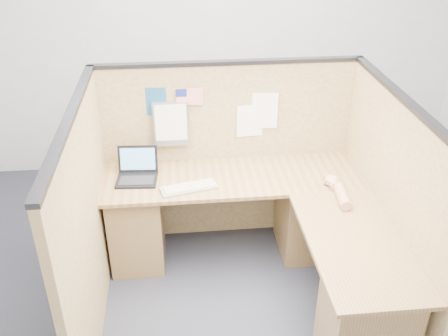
{
  "coord_description": "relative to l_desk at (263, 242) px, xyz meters",
  "views": [
    {
      "loc": [
        -0.39,
        -2.56,
        2.66
      ],
      "look_at": [
        -0.08,
        0.5,
        0.91
      ],
      "focal_mm": 40.0,
      "sensor_mm": 36.0,
      "label": 1
    }
  ],
  "objects": [
    {
      "name": "floor",
      "position": [
        -0.18,
        -0.29,
        -0.39
      ],
      "size": [
        5.0,
        5.0,
        0.0
      ],
      "primitive_type": "plane",
      "color": "#20212D",
      "rests_on": "ground"
    },
    {
      "name": "wall_back",
      "position": [
        -0.18,
        1.96,
        1.01
      ],
      "size": [
        5.0,
        0.0,
        5.0
      ],
      "primitive_type": "plane",
      "rotation": [
        1.57,
        0.0,
        0.0
      ],
      "color": "#AFB2B5",
      "rests_on": "floor"
    },
    {
      "name": "cubicle_partitions",
      "position": [
        -0.18,
        0.14,
        0.38
      ],
      "size": [
        2.06,
        1.83,
        1.53
      ],
      "color": "olive",
      "rests_on": "floor"
    },
    {
      "name": "l_desk",
      "position": [
        0.0,
        0.0,
        0.0
      ],
      "size": [
        1.95,
        1.75,
        0.73
      ],
      "color": "brown",
      "rests_on": "floor"
    },
    {
      "name": "laptop",
      "position": [
        -0.9,
        0.45,
        0.39
      ],
      "size": [
        0.31,
        0.3,
        0.22
      ],
      "rotation": [
        0.0,
        0.0,
        -0.07
      ],
      "color": "black",
      "rests_on": "l_desk"
    },
    {
      "name": "keyboard",
      "position": [
        -0.52,
        0.24,
        0.35
      ],
      "size": [
        0.43,
        0.23,
        0.03
      ],
      "rotation": [
        0.0,
        0.0,
        0.23
      ],
      "color": "gray",
      "rests_on": "l_desk"
    },
    {
      "name": "mouse",
      "position": [
        0.53,
        0.19,
        0.36
      ],
      "size": [
        0.13,
        0.1,
        0.05
      ],
      "primitive_type": "ellipsoid",
      "rotation": [
        0.0,
        0.0,
        -0.33
      ],
      "color": "silver",
      "rests_on": "l_desk"
    },
    {
      "name": "hand_forearm",
      "position": [
        0.54,
        0.04,
        0.38
      ],
      "size": [
        0.12,
        0.4,
        0.09
      ],
      "color": "tan",
      "rests_on": "l_desk"
    },
    {
      "name": "blue_poster",
      "position": [
        -0.74,
        0.68,
        0.85
      ],
      "size": [
        0.17,
        0.02,
        0.22
      ],
      "primitive_type": "cube",
      "rotation": [
        0.0,
        0.0,
        -0.11
      ],
      "color": "navy",
      "rests_on": "cubicle_partitions"
    },
    {
      "name": "american_flag",
      "position": [
        -0.5,
        0.67,
        0.87
      ],
      "size": [
        0.2,
        0.01,
        0.35
      ],
      "color": "olive",
      "rests_on": "cubicle_partitions"
    },
    {
      "name": "file_holder",
      "position": [
        -0.63,
        0.66,
        0.67
      ],
      "size": [
        0.27,
        0.05,
        0.35
      ],
      "color": "slate",
      "rests_on": "cubicle_partitions"
    },
    {
      "name": "paper_left",
      "position": [
        -0.01,
        0.68,
        0.66
      ],
      "size": [
        0.21,
        0.02,
        0.26
      ],
      "primitive_type": "cube",
      "rotation": [
        0.0,
        0.0,
        0.07
      ],
      "color": "white",
      "rests_on": "cubicle_partitions"
    },
    {
      "name": "paper_right",
      "position": [
        0.09,
        0.68,
        0.74
      ],
      "size": [
        0.23,
        0.03,
        0.29
      ],
      "primitive_type": "cube",
      "rotation": [
        0.0,
        0.0,
        -0.1
      ],
      "color": "white",
      "rests_on": "cubicle_partitions"
    }
  ]
}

